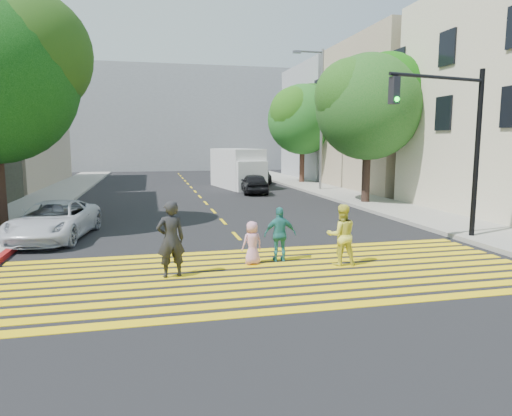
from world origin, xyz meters
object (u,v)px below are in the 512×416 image
object	(u,v)px
tree_right_near	(370,102)
white_sedan	(54,220)
tree_right_far	(303,116)
white_van	(238,170)
pedestrian_man	(171,239)
pedestrian_woman	(341,235)
traffic_signal	(455,131)
dark_car_near	(254,183)
pedestrian_extra	(280,234)
silver_car	(233,174)
pedestrian_child	(252,243)
dark_car_parked	(260,176)

from	to	relation	value
tree_right_near	white_sedan	xyz separation A→B (m)	(-14.20, -5.74, -4.66)
tree_right_far	tree_right_near	bearing A→B (deg)	-93.19
white_sedan	white_van	world-z (taller)	white_van
pedestrian_man	white_van	bearing A→B (deg)	-116.22
pedestrian_woman	traffic_signal	size ratio (longest dim) A/B	0.29
tree_right_near	dark_car_near	distance (m)	9.11
pedestrian_man	pedestrian_extra	xyz separation A→B (m)	(2.95, 0.85, -0.18)
silver_car	pedestrian_child	bearing A→B (deg)	81.63
pedestrian_woman	silver_car	xyz separation A→B (m)	(1.79, 26.37, -0.20)
pedestrian_child	tree_right_near	bearing A→B (deg)	-143.28
tree_right_near	pedestrian_extra	distance (m)	13.53
silver_car	traffic_signal	world-z (taller)	traffic_signal
pedestrian_extra	traffic_signal	bearing A→B (deg)	-165.27
tree_right_far	traffic_signal	xyz separation A→B (m)	(-2.36, -21.69, -1.73)
pedestrian_extra	silver_car	xyz separation A→B (m)	(3.24, 25.62, -0.13)
tree_right_far	silver_car	size ratio (longest dim) A/B	1.86
pedestrian_man	white_sedan	size ratio (longest dim) A/B	0.41
pedestrian_child	dark_car_near	xyz separation A→B (m)	(3.82, 16.68, 0.07)
tree_right_near	traffic_signal	size ratio (longest dim) A/B	1.42
silver_car	traffic_signal	distance (m)	24.91
dark_car_near	silver_car	xyz separation A→B (m)	(0.23, 9.09, -0.04)
tree_right_far	pedestrian_extra	bearing A→B (deg)	-110.15
traffic_signal	tree_right_near	bearing A→B (deg)	68.68
pedestrian_woman	dark_car_near	world-z (taller)	pedestrian_woman
tree_right_far	dark_car_near	xyz separation A→B (m)	(-5.32, -6.19, -4.66)
pedestrian_woman	white_van	bearing A→B (deg)	-86.93
tree_right_far	white_sedan	xyz separation A→B (m)	(-14.90, -18.26, -4.67)
tree_right_near	white_sedan	size ratio (longest dim) A/B	1.72
pedestrian_woman	dark_car_near	distance (m)	17.35
pedestrian_woman	traffic_signal	distance (m)	5.59
dark_car_near	silver_car	world-z (taller)	dark_car_near
dark_car_parked	white_van	bearing A→B (deg)	-123.95
tree_right_near	pedestrian_extra	xyz separation A→B (m)	(-7.64, -10.20, -4.55)
pedestrian_woman	dark_car_parked	xyz separation A→B (m)	(3.55, 24.10, -0.21)
pedestrian_woman	dark_car_parked	bearing A→B (deg)	-91.82
silver_car	tree_right_near	bearing A→B (deg)	106.47
pedestrian_child	silver_car	size ratio (longest dim) A/B	0.28
pedestrian_child	dark_car_parked	size ratio (longest dim) A/B	0.32
dark_car_near	dark_car_parked	size ratio (longest dim) A/B	1.05
white_sedan	dark_car_near	size ratio (longest dim) A/B	1.19
white_sedan	traffic_signal	bearing A→B (deg)	-6.87
tree_right_far	silver_car	xyz separation A→B (m)	(-5.09, 2.90, -4.69)
pedestrian_woman	dark_car_near	bearing A→B (deg)	-88.58
tree_right_near	dark_car_near	size ratio (longest dim) A/B	2.05
pedestrian_child	white_sedan	distance (m)	7.38
tree_right_near	pedestrian_woman	xyz separation A→B (m)	(-6.18, -10.95, -4.48)
dark_car_near	pedestrian_man	bearing A→B (deg)	75.77
pedestrian_extra	silver_car	distance (m)	25.83
tree_right_far	pedestrian_extra	xyz separation A→B (m)	(-8.34, -22.73, -4.56)
pedestrian_woman	pedestrian_child	xyz separation A→B (m)	(-2.26, 0.60, -0.23)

